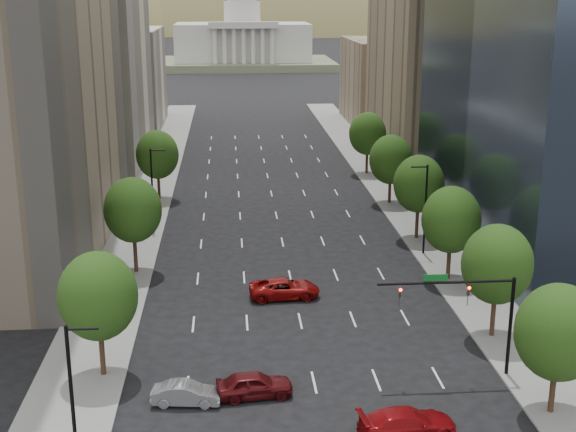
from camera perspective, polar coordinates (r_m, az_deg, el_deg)
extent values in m
cube|color=slate|center=(80.70, -11.47, -2.09)|extent=(6.00, 200.00, 0.15)
cube|color=slate|center=(82.70, 10.37, -1.58)|extent=(6.00, 200.00, 0.15)
cube|color=beige|center=(120.95, -14.10, 12.18)|extent=(14.00, 30.00, 35.00)
cube|color=beige|center=(154.20, -11.91, 9.90)|extent=(14.00, 26.00, 18.00)
cube|color=#8C7759|center=(120.40, 10.38, 11.19)|extent=(14.00, 30.00, 30.00)
cube|color=#8C7759|center=(153.08, 7.14, 9.70)|extent=(14.00, 26.00, 16.00)
cylinder|color=#382316|center=(50.90, 18.80, -11.66)|extent=(0.36, 0.36, 3.75)
ellipsoid|color=#19330E|center=(49.41, 19.17, -8.03)|extent=(5.20, 5.20, 5.98)
cylinder|color=#382316|center=(60.09, 14.78, -6.80)|extent=(0.36, 0.36, 4.00)
ellipsoid|color=#19330E|center=(58.76, 15.04, -3.42)|extent=(5.20, 5.20, 5.98)
cylinder|color=#382316|center=(70.76, 11.68, -3.11)|extent=(0.36, 0.36, 3.90)
ellipsoid|color=#19330E|center=(69.66, 11.85, -0.26)|extent=(5.20, 5.20, 5.98)
cylinder|color=#382316|center=(81.76, 9.42, -0.29)|extent=(0.36, 0.36, 4.10)
ellipsoid|color=#19330E|center=(80.77, 9.54, 2.33)|extent=(5.20, 5.20, 5.98)
cylinder|color=#382316|center=(94.97, 7.45, 2.01)|extent=(0.36, 0.36, 3.80)
ellipsoid|color=#19330E|center=(94.17, 7.53, 4.11)|extent=(5.20, 5.20, 5.98)
cylinder|color=#382316|center=(110.25, 5.78, 4.09)|extent=(0.36, 0.36, 4.00)
ellipsoid|color=#19330E|center=(109.53, 5.84, 6.01)|extent=(5.20, 5.20, 5.98)
cylinder|color=#382316|center=(53.98, -13.45, -9.41)|extent=(0.36, 0.36, 4.00)
ellipsoid|color=#19330E|center=(52.50, -13.72, -5.70)|extent=(5.20, 5.20, 5.98)
cylinder|color=#382316|center=(72.35, -11.11, -2.54)|extent=(0.36, 0.36, 4.15)
ellipsoid|color=#19330E|center=(71.22, -11.28, 0.43)|extent=(5.20, 5.20, 5.98)
cylinder|color=#382316|center=(97.25, -9.43, 2.30)|extent=(0.36, 0.36, 3.95)
ellipsoid|color=#19330E|center=(96.44, -9.53, 4.45)|extent=(5.20, 5.20, 5.98)
cylinder|color=black|center=(76.32, 10.01, 0.41)|extent=(0.20, 0.20, 9.00)
cylinder|color=black|center=(75.09, 9.58, 3.55)|extent=(1.60, 0.14, 0.14)
cylinder|color=black|center=(42.27, -15.47, -13.33)|extent=(0.20, 0.20, 9.00)
cylinder|color=black|center=(40.22, -14.80, -8.00)|extent=(1.60, 0.14, 0.14)
cylinder|color=black|center=(84.03, -9.89, 1.87)|extent=(0.20, 0.20, 9.00)
cylinder|color=black|center=(83.02, -9.48, 4.76)|extent=(1.60, 0.14, 0.14)
cylinder|color=black|center=(54.01, 15.93, -7.84)|extent=(0.24, 0.24, 7.00)
cylinder|color=black|center=(51.41, 11.48, -4.79)|extent=(9.00, 0.18, 0.18)
imported|color=black|center=(52.02, 13.04, -5.28)|extent=(0.18, 0.22, 1.10)
imported|color=black|center=(50.89, 8.18, -5.51)|extent=(0.18, 0.22, 1.10)
sphere|color=#FF0C07|center=(51.79, 13.12, -5.14)|extent=(0.20, 0.20, 0.20)
sphere|color=#FF0C07|center=(50.65, 8.23, -5.37)|extent=(0.20, 0.20, 0.20)
cube|color=#0C591E|center=(51.10, 10.75, -4.45)|extent=(1.60, 0.06, 0.45)
cube|color=#596647|center=(267.21, -3.31, 11.05)|extent=(60.00, 40.00, 2.50)
cube|color=silver|center=(266.66, -3.34, 12.60)|extent=(44.00, 26.00, 12.00)
cube|color=silver|center=(252.38, -3.29, 13.77)|extent=(22.00, 4.00, 2.00)
cylinder|color=silver|center=(266.25, -3.37, 14.64)|extent=(12.00, 12.00, 7.00)
ellipsoid|color=olive|center=(594.50, -17.74, 9.79)|extent=(380.00, 342.00, 190.00)
ellipsoid|color=olive|center=(621.38, -0.20, 9.97)|extent=(440.00, 396.00, 240.00)
ellipsoid|color=olive|center=(693.11, 13.96, 10.73)|extent=(360.00, 324.00, 200.00)
imported|color=maroon|center=(47.13, 8.72, -14.74)|extent=(6.04, 3.07, 1.68)
imported|color=#4B0C0F|center=(50.64, -2.49, -12.21)|extent=(5.11, 2.50, 1.68)
imported|color=gray|center=(50.27, -7.46, -12.74)|extent=(4.44, 1.92, 1.42)
imported|color=maroon|center=(65.77, -0.26, -5.31)|extent=(6.08, 3.09, 1.65)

